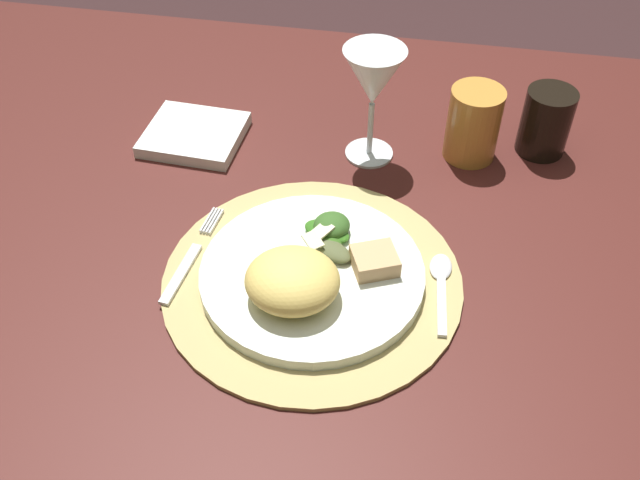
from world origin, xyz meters
name	(u,v)px	position (x,y,z in m)	size (l,w,h in m)	color
dining_table	(312,312)	(0.00, 0.00, 0.61)	(1.50, 1.04, 0.74)	#491C17
placemat	(312,280)	(0.01, -0.06, 0.74)	(0.35, 0.35, 0.01)	tan
dinner_plate	(312,274)	(0.01, -0.06, 0.75)	(0.26, 0.26, 0.02)	silver
pasta_serving	(292,280)	(0.00, -0.11, 0.79)	(0.10, 0.10, 0.05)	#E8C562
salad_greens	(329,235)	(0.02, -0.01, 0.77)	(0.07, 0.09, 0.02)	#505734
bread_piece	(375,261)	(0.08, -0.05, 0.77)	(0.05, 0.04, 0.02)	tan
fork	(190,259)	(-0.13, -0.06, 0.75)	(0.03, 0.16, 0.00)	silver
spoon	(441,279)	(0.16, -0.04, 0.75)	(0.03, 0.12, 0.01)	silver
napkin	(194,135)	(-0.20, 0.18, 0.75)	(0.13, 0.12, 0.02)	white
wine_glass	(373,81)	(0.05, 0.19, 0.86)	(0.08, 0.08, 0.16)	silver
amber_tumbler	(473,124)	(0.18, 0.21, 0.79)	(0.07, 0.07, 0.10)	#C78638
dark_tumbler	(546,122)	(0.28, 0.24, 0.79)	(0.07, 0.07, 0.09)	black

